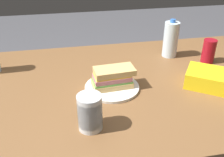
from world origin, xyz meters
The scene contains 7 objects.
dining_table centered at (0.00, 0.00, 0.66)m, with size 1.86×0.94×0.74m.
paper_plate centered at (-0.02, -0.03, 0.74)m, with size 0.24×0.24×0.01m, color white.
sandwich centered at (-0.02, -0.03, 0.79)m, with size 0.19×0.11×0.08m.
soda_can_red centered at (0.52, 0.13, 0.80)m, with size 0.07×0.07×0.12m, color maroon.
chip_bag centered at (0.42, -0.10, 0.77)m, with size 0.23×0.15×0.07m, color yellow.
water_bottle_tall centered at (0.35, 0.24, 0.83)m, with size 0.08×0.08×0.20m.
plastic_cup_stack centered at (-0.14, -0.27, 0.80)m, with size 0.08×0.08×0.13m.
Camera 1 is at (-0.20, -0.96, 1.32)m, focal length 40.72 mm.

